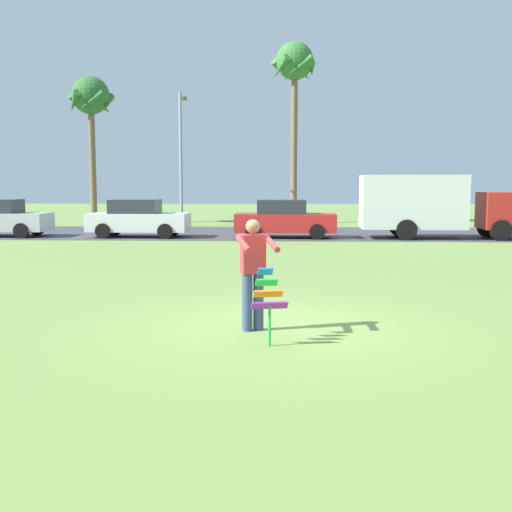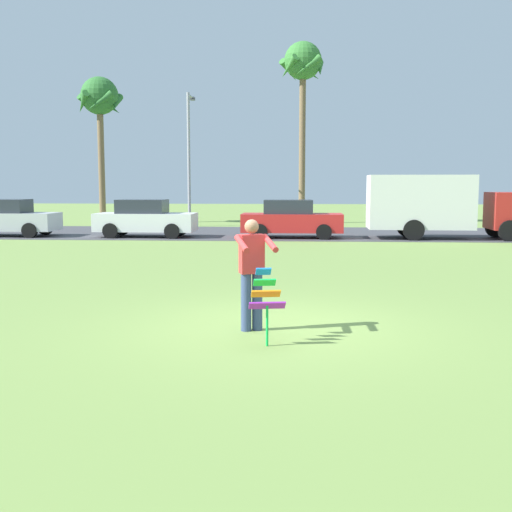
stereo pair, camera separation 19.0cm
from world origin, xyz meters
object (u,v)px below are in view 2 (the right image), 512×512
at_px(parked_car_white, 145,219).
at_px(parked_car_red, 291,220).
at_px(kite_held, 266,296).
at_px(streetlight_pole, 189,151).
at_px(person_kite_flyer, 252,270).
at_px(palm_tree_right_near, 303,70).
at_px(parked_truck_red_cab, 440,205).
at_px(palm_tree_left_near, 100,102).
at_px(parked_car_silver, 7,218).

height_order(parked_car_white, parked_car_red, same).
relative_size(kite_held, streetlight_pole, 0.15).
distance_m(person_kite_flyer, parked_car_red, 16.65).
bearing_deg(person_kite_flyer, palm_tree_right_near, 88.00).
relative_size(parked_car_white, parked_truck_red_cab, 0.63).
xyz_separation_m(parked_car_red, palm_tree_left_near, (-10.90, 8.96, 6.06)).
bearing_deg(kite_held, parked_car_white, 109.15).
xyz_separation_m(person_kite_flyer, kite_held, (0.25, -0.74, -0.26)).
bearing_deg(parked_car_white, parked_car_red, -0.00).
bearing_deg(streetlight_pole, palm_tree_left_near, 159.64).
relative_size(parked_car_white, palm_tree_left_near, 0.51).
xyz_separation_m(kite_held, palm_tree_right_near, (0.67, 27.11, 7.90)).
relative_size(parked_truck_red_cab, streetlight_pole, 0.96).
relative_size(parked_car_red, parked_truck_red_cab, 0.62).
xyz_separation_m(parked_car_red, streetlight_pole, (-5.50, 6.96, 3.22)).
relative_size(parked_truck_red_cab, palm_tree_right_near, 0.67).
relative_size(parked_car_silver, parked_car_white, 0.99).
bearing_deg(parked_car_white, palm_tree_left_near, 117.61).
relative_size(parked_car_red, palm_tree_right_near, 0.42).
distance_m(parked_car_white, palm_tree_right_near, 14.17).
height_order(kite_held, palm_tree_left_near, palm_tree_left_near).
distance_m(palm_tree_right_near, streetlight_pole, 8.04).
relative_size(palm_tree_left_near, palm_tree_right_near, 0.81).
xyz_separation_m(person_kite_flyer, parked_truck_red_cab, (6.54, 16.64, 0.46)).
distance_m(parked_car_red, palm_tree_left_near, 15.36).
xyz_separation_m(parked_car_white, parked_car_red, (6.22, -0.00, 0.00)).
xyz_separation_m(person_kite_flyer, palm_tree_right_near, (0.92, 26.38, 7.64)).
bearing_deg(parked_car_white, parked_car_silver, -180.00).
relative_size(person_kite_flyer, parked_car_red, 0.41).
xyz_separation_m(person_kite_flyer, parked_car_silver, (-11.84, 16.65, -0.18)).
relative_size(person_kite_flyer, parked_car_silver, 0.41).
bearing_deg(kite_held, palm_tree_right_near, 88.59).
bearing_deg(parked_car_silver, streetlight_pole, 45.78).
relative_size(person_kite_flyer, palm_tree_right_near, 0.17).
height_order(person_kite_flyer, streetlight_pole, streetlight_pole).
xyz_separation_m(palm_tree_right_near, streetlight_pole, (-5.99, -2.78, -4.59)).
bearing_deg(person_kite_flyer, kite_held, -71.22).
height_order(parked_truck_red_cab, streetlight_pole, streetlight_pole).
bearing_deg(palm_tree_left_near, parked_truck_red_cab, -27.78).
xyz_separation_m(kite_held, streetlight_pole, (-5.32, 24.34, 3.31)).
bearing_deg(parked_car_white, streetlight_pole, 84.11).
bearing_deg(parked_car_red, person_kite_flyer, -91.48).
distance_m(parked_car_white, streetlight_pole, 7.70).
bearing_deg(parked_car_white, palm_tree_right_near, 55.42).
height_order(parked_car_silver, streetlight_pole, streetlight_pole).
relative_size(parked_car_white, palm_tree_right_near, 0.42).
bearing_deg(parked_car_red, palm_tree_left_near, 140.58).
distance_m(parked_car_silver, palm_tree_left_near, 10.90).
bearing_deg(person_kite_flyer, parked_car_silver, 125.42).
bearing_deg(parked_car_red, kite_held, -90.59).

